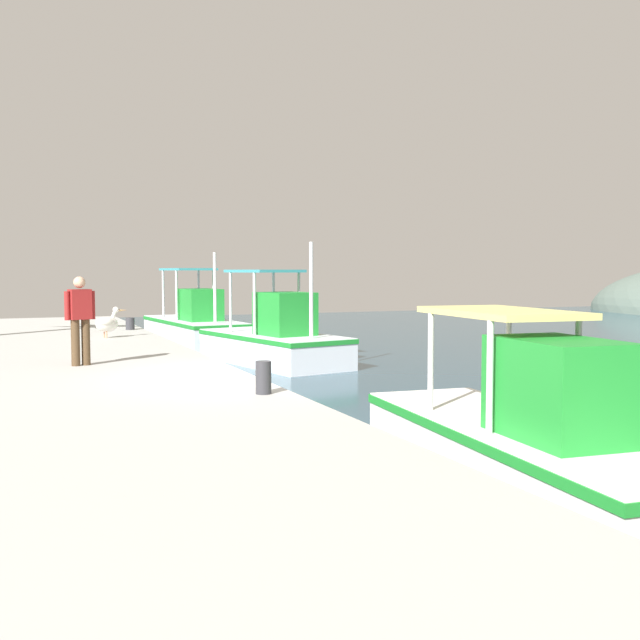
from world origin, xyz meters
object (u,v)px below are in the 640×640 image
object	(u,v)px
fishing_boat_nearest	(194,326)
mooring_bollard_second	(263,377)
fishing_boat_second	(275,340)
pelican	(107,323)
fisherman_standing	(80,317)
mooring_bollard_nearest	(130,324)
fishing_boat_third	(527,437)

from	to	relation	value
fishing_boat_nearest	mooring_bollard_second	world-z (taller)	fishing_boat_nearest
fishing_boat_second	pelican	xyz separation A→B (m)	(-0.95, -4.40, 0.53)
fisherman_standing	mooring_bollard_second	xyz separation A→B (m)	(4.41, 2.15, -0.68)
mooring_bollard_nearest	mooring_bollard_second	size ratio (longest dim) A/B	0.77
mooring_bollard_nearest	mooring_bollard_second	distance (m)	12.72
fisherman_standing	mooring_bollard_second	distance (m)	4.95
fishing_boat_third	mooring_bollard_nearest	distance (m)	15.94
fishing_boat_second	fishing_boat_third	distance (m)	12.31
fishing_boat_nearest	fishing_boat_second	distance (m)	6.06
fishing_boat_nearest	mooring_bollard_nearest	distance (m)	3.58
fishing_boat_third	fishing_boat_nearest	bearing A→B (deg)	179.26
fishing_boat_third	mooring_bollard_nearest	world-z (taller)	fishing_boat_third
fishing_boat_third	mooring_bollard_nearest	size ratio (longest dim) A/B	15.83
fishing_boat_second	mooring_bollard_nearest	distance (m)	4.90
fishing_boat_nearest	fisherman_standing	bearing A→B (deg)	-23.49
fishing_boat_second	mooring_bollard_second	size ratio (longest dim) A/B	11.48
pelican	mooring_bollard_nearest	distance (m)	2.75
fishing_boat_nearest	mooring_bollard_nearest	size ratio (longest dim) A/B	16.69
fishing_boat_third	pelican	bearing A→B (deg)	-165.98
fishing_boat_nearest	fisherman_standing	size ratio (longest dim) A/B	3.66
fishing_boat_nearest	pelican	size ratio (longest dim) A/B	6.44
fishing_boat_second	mooring_bollard_second	distance (m)	9.84
fisherman_standing	fishing_boat_nearest	bearing A→B (deg)	156.51
fishing_boat_third	pelican	distance (m)	13.63
pelican	mooring_bollard_nearest	world-z (taller)	pelican
fishing_boat_second	fisherman_standing	bearing A→B (deg)	-49.14
fisherman_standing	pelican	bearing A→B (deg)	168.57
mooring_bollard_second	mooring_bollard_nearest	bearing A→B (deg)	180.00
fishing_boat_second	fishing_boat_third	xyz separation A→B (m)	(12.26, -1.10, -0.08)
fishing_boat_second	mooring_bollard_nearest	xyz separation A→B (m)	(-3.50, -3.41, 0.31)
fishing_boat_third	pelican	size ratio (longest dim) A/B	6.10
fishing_boat_third	mooring_bollard_second	bearing A→B (deg)	-142.76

